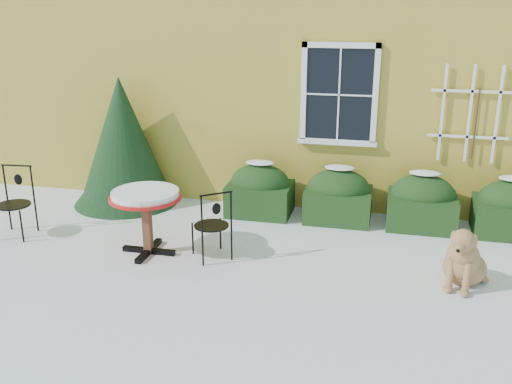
% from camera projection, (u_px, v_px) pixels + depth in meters
% --- Properties ---
extents(ground, '(80.00, 80.00, 0.00)m').
position_uv_depth(ground, '(238.00, 284.00, 7.17)').
color(ground, white).
rests_on(ground, ground).
extents(house, '(12.40, 8.40, 6.40)m').
position_uv_depth(house, '(318.00, 10.00, 12.63)').
color(house, gold).
rests_on(house, ground).
extents(hedge_row, '(4.95, 0.80, 0.91)m').
position_uv_depth(hedge_row, '(379.00, 199.00, 9.04)').
color(hedge_row, black).
rests_on(hedge_row, ground).
extents(evergreen_shrub, '(1.83, 1.83, 2.21)m').
position_uv_depth(evergreen_shrub, '(124.00, 153.00, 9.87)').
color(evergreen_shrub, black).
rests_on(evergreen_shrub, ground).
extents(bistro_table, '(1.00, 1.00, 0.92)m').
position_uv_depth(bistro_table, '(146.00, 202.00, 7.83)').
color(bistro_table, black).
rests_on(bistro_table, ground).
extents(patio_chair_near, '(0.62, 0.62, 1.00)m').
position_uv_depth(patio_chair_near, '(213.00, 224.00, 7.75)').
color(patio_chair_near, black).
rests_on(patio_chair_near, ground).
extents(patio_chair_far, '(0.52, 0.51, 1.06)m').
position_uv_depth(patio_chair_far, '(15.00, 202.00, 8.55)').
color(patio_chair_far, black).
rests_on(patio_chair_far, ground).
extents(dog, '(0.69, 0.90, 0.84)m').
position_uv_depth(dog, '(463.00, 261.00, 7.02)').
color(dog, '#B27E4F').
rests_on(dog, ground).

